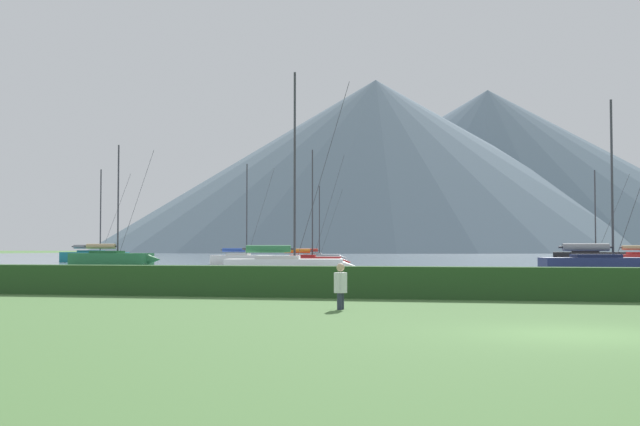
{
  "coord_description": "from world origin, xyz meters",
  "views": [
    {
      "loc": [
        -1.44,
        -16.81,
        1.66
      ],
      "look_at": [
        -15.66,
        48.31,
        4.47
      ],
      "focal_mm": 47.02,
      "sensor_mm": 36.0,
      "label": 1
    }
  ],
  "objects_px": {
    "sailboat_slip_0": "(112,258)",
    "sailboat_slip_11": "(605,265)",
    "sailboat_slip_1": "(286,266)",
    "person_seated_viewer": "(341,284)",
    "sailboat_slip_2": "(316,257)",
    "sailboat_slip_4": "(308,261)",
    "sailboat_slip_6": "(591,256)",
    "sailboat_slip_5": "(96,256)",
    "sailboat_slip_9": "(243,259)"
  },
  "relations": [
    {
      "from": "sailboat_slip_0",
      "to": "person_seated_viewer",
      "type": "relative_size",
      "value": 9.2
    },
    {
      "from": "sailboat_slip_0",
      "to": "sailboat_slip_1",
      "type": "bearing_deg",
      "value": -48.76
    },
    {
      "from": "sailboat_slip_0",
      "to": "person_seated_viewer",
      "type": "xyz_separation_m",
      "value": [
        31.95,
        -51.19,
        -0.05
      ]
    },
    {
      "from": "sailboat_slip_1",
      "to": "sailboat_slip_11",
      "type": "relative_size",
      "value": 1.13
    },
    {
      "from": "sailboat_slip_6",
      "to": "sailboat_slip_11",
      "type": "distance_m",
      "value": 46.65
    },
    {
      "from": "sailboat_slip_1",
      "to": "sailboat_slip_6",
      "type": "distance_m",
      "value": 56.22
    },
    {
      "from": "sailboat_slip_2",
      "to": "sailboat_slip_0",
      "type": "bearing_deg",
      "value": -128.84
    },
    {
      "from": "sailboat_slip_6",
      "to": "person_seated_viewer",
      "type": "distance_m",
      "value": 77.07
    },
    {
      "from": "sailboat_slip_0",
      "to": "sailboat_slip_5",
      "type": "distance_m",
      "value": 21.01
    },
    {
      "from": "sailboat_slip_5",
      "to": "person_seated_viewer",
      "type": "relative_size",
      "value": 8.84
    },
    {
      "from": "sailboat_slip_1",
      "to": "sailboat_slip_4",
      "type": "distance_m",
      "value": 24.86
    },
    {
      "from": "sailboat_slip_0",
      "to": "person_seated_viewer",
      "type": "bearing_deg",
      "value": -58.38
    },
    {
      "from": "sailboat_slip_6",
      "to": "sailboat_slip_9",
      "type": "bearing_deg",
      "value": -152.62
    },
    {
      "from": "sailboat_slip_0",
      "to": "sailboat_slip_11",
      "type": "bearing_deg",
      "value": -27.81
    },
    {
      "from": "sailboat_slip_6",
      "to": "sailboat_slip_2",
      "type": "bearing_deg",
      "value": -178.07
    },
    {
      "from": "sailboat_slip_5",
      "to": "sailboat_slip_6",
      "type": "distance_m",
      "value": 57.25
    },
    {
      "from": "person_seated_viewer",
      "to": "sailboat_slip_4",
      "type": "bearing_deg",
      "value": 109.66
    },
    {
      "from": "sailboat_slip_5",
      "to": "sailboat_slip_11",
      "type": "relative_size",
      "value": 1.06
    },
    {
      "from": "sailboat_slip_4",
      "to": "sailboat_slip_9",
      "type": "relative_size",
      "value": 0.99
    },
    {
      "from": "sailboat_slip_9",
      "to": "sailboat_slip_0",
      "type": "bearing_deg",
      "value": -143.66
    },
    {
      "from": "sailboat_slip_5",
      "to": "sailboat_slip_9",
      "type": "xyz_separation_m",
      "value": [
        21.3,
        -9.69,
        -0.13
      ]
    },
    {
      "from": "person_seated_viewer",
      "to": "sailboat_slip_2",
      "type": "bearing_deg",
      "value": 108.56
    },
    {
      "from": "sailboat_slip_2",
      "to": "sailboat_slip_6",
      "type": "height_order",
      "value": "sailboat_slip_6"
    },
    {
      "from": "sailboat_slip_1",
      "to": "sailboat_slip_4",
      "type": "relative_size",
      "value": 1.15
    },
    {
      "from": "sailboat_slip_0",
      "to": "sailboat_slip_6",
      "type": "distance_m",
      "value": 52.06
    },
    {
      "from": "sailboat_slip_0",
      "to": "sailboat_slip_9",
      "type": "distance_m",
      "value": 13.19
    },
    {
      "from": "sailboat_slip_0",
      "to": "sailboat_slip_11",
      "type": "relative_size",
      "value": 1.1
    },
    {
      "from": "sailboat_slip_2",
      "to": "sailboat_slip_4",
      "type": "bearing_deg",
      "value": -88.02
    },
    {
      "from": "sailboat_slip_0",
      "to": "sailboat_slip_5",
      "type": "relative_size",
      "value": 1.04
    },
    {
      "from": "sailboat_slip_5",
      "to": "sailboat_slip_6",
      "type": "xyz_separation_m",
      "value": [
        56.86,
        6.7,
        0.02
      ]
    },
    {
      "from": "sailboat_slip_1",
      "to": "sailboat_slip_4",
      "type": "xyz_separation_m",
      "value": [
        -4.48,
        24.45,
        -0.08
      ]
    },
    {
      "from": "sailboat_slip_2",
      "to": "sailboat_slip_4",
      "type": "height_order",
      "value": "sailboat_slip_4"
    },
    {
      "from": "sailboat_slip_4",
      "to": "sailboat_slip_11",
      "type": "xyz_separation_m",
      "value": [
        22.39,
        -19.07,
        0.1
      ]
    },
    {
      "from": "sailboat_slip_1",
      "to": "person_seated_viewer",
      "type": "height_order",
      "value": "sailboat_slip_1"
    },
    {
      "from": "sailboat_slip_0",
      "to": "sailboat_slip_1",
      "type": "xyz_separation_m",
      "value": [
        24.2,
        -27.26,
        -0.08
      ]
    },
    {
      "from": "sailboat_slip_4",
      "to": "person_seated_viewer",
      "type": "bearing_deg",
      "value": -83.03
    },
    {
      "from": "sailboat_slip_11",
      "to": "person_seated_viewer",
      "type": "bearing_deg",
      "value": -120.11
    },
    {
      "from": "sailboat_slip_0",
      "to": "sailboat_slip_1",
      "type": "relative_size",
      "value": 0.98
    },
    {
      "from": "sailboat_slip_2",
      "to": "sailboat_slip_11",
      "type": "xyz_separation_m",
      "value": [
        27.86,
        -46.88,
        0.11
      ]
    },
    {
      "from": "sailboat_slip_2",
      "to": "sailboat_slip_4",
      "type": "distance_m",
      "value": 28.34
    },
    {
      "from": "sailboat_slip_4",
      "to": "sailboat_slip_0",
      "type": "bearing_deg",
      "value": 164.65
    },
    {
      "from": "sailboat_slip_0",
      "to": "sailboat_slip_11",
      "type": "xyz_separation_m",
      "value": [
        42.11,
        -21.88,
        -0.06
      ]
    },
    {
      "from": "sailboat_slip_5",
      "to": "sailboat_slip_1",
      "type": "bearing_deg",
      "value": -61.17
    },
    {
      "from": "sailboat_slip_11",
      "to": "person_seated_viewer",
      "type": "xyz_separation_m",
      "value": [
        -10.16,
        -29.31,
        0.0
      ]
    },
    {
      "from": "sailboat_slip_5",
      "to": "sailboat_slip_4",
      "type": "bearing_deg",
      "value": -43.1
    },
    {
      "from": "sailboat_slip_4",
      "to": "sailboat_slip_5",
      "type": "relative_size",
      "value": 0.93
    },
    {
      "from": "sailboat_slip_9",
      "to": "sailboat_slip_6",
      "type": "bearing_deg",
      "value": 22.59
    },
    {
      "from": "sailboat_slip_4",
      "to": "sailboat_slip_6",
      "type": "xyz_separation_m",
      "value": [
        26.16,
        27.42,
        0.17
      ]
    },
    {
      "from": "sailboat_slip_2",
      "to": "sailboat_slip_1",
      "type": "bearing_deg",
      "value": -88.38
    },
    {
      "from": "sailboat_slip_5",
      "to": "sailboat_slip_0",
      "type": "bearing_deg",
      "value": -67.56
    }
  ]
}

